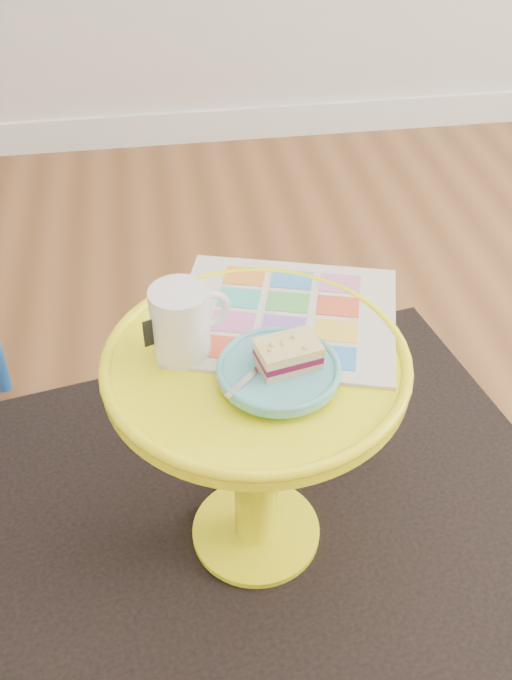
{
  "coord_description": "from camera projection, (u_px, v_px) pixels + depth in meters",
  "views": [
    {
      "loc": [
        -0.73,
        -0.69,
        1.27
      ],
      "look_at": [
        -0.59,
        0.21,
        0.51
      ],
      "focal_mm": 40.0,
      "sensor_mm": 36.0,
      "label": 1
    }
  ],
  "objects": [
    {
      "name": "room_walls",
      "position": [
        63.0,
        295.0,
        2.02
      ],
      "size": [
        4.0,
        4.0,
        4.0
      ],
      "color": "silver",
      "rests_on": "ground"
    },
    {
      "name": "rug",
      "position": [
        256.0,
        534.0,
        1.5
      ],
      "size": [
        1.48,
        1.32,
        0.01
      ],
      "primitive_type": "cube",
      "rotation": [
        0.0,
        0.0,
        0.19
      ],
      "color": "black",
      "rests_on": "ground"
    },
    {
      "name": "side_table",
      "position": [
        256.0,
        417.0,
        1.29
      ],
      "size": [
        0.49,
        0.49,
        0.47
      ],
      "color": "#FAF515",
      "rests_on": "ground"
    },
    {
      "name": "newspaper",
      "position": [
        286.0,
        316.0,
        1.29
      ],
      "size": [
        0.44,
        0.41,
        0.01
      ],
      "primitive_type": "cube",
      "rotation": [
        0.0,
        0.0,
        -0.29
      ],
      "color": "silver",
      "rests_on": "side_table"
    },
    {
      "name": "mug",
      "position": [
        182.0,
        320.0,
        1.18
      ],
      "size": [
        0.13,
        0.09,
        0.12
      ],
      "rotation": [
        0.0,
        0.0,
        0.35
      ],
      "color": "white",
      "rests_on": "side_table"
    },
    {
      "name": "plate",
      "position": [
        279.0,
        371.0,
        1.16
      ],
      "size": [
        0.19,
        0.19,
        0.02
      ],
      "color": "#56ABB5",
      "rests_on": "newspaper"
    },
    {
      "name": "cake_slice",
      "position": [
        288.0,
        354.0,
        1.14
      ],
      "size": [
        0.1,
        0.08,
        0.04
      ],
      "rotation": [
        0.0,
        0.0,
        0.21
      ],
      "color": "#D3BC8C",
      "rests_on": "plate"
    },
    {
      "name": "fork",
      "position": [
        259.0,
        369.0,
        1.15
      ],
      "size": [
        0.11,
        0.11,
        0.0
      ],
      "rotation": [
        0.0,
        0.0,
        -0.78
      ],
      "color": "silver",
      "rests_on": "plate"
    }
  ]
}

